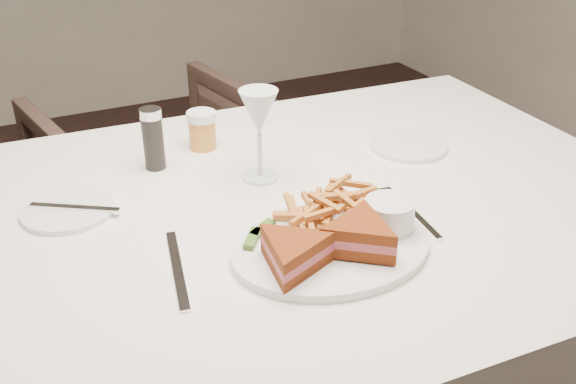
# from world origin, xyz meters

# --- Properties ---
(table) EXTENTS (1.46, 1.01, 0.75)m
(table) POSITION_xyz_m (0.39, -0.06, 0.38)
(table) COLOR white
(table) RESTS_ON ground
(chair_far) EXTENTS (0.77, 0.74, 0.69)m
(chair_far) POSITION_xyz_m (0.42, 0.88, 0.34)
(chair_far) COLOR #4B362E
(chair_far) RESTS_ON ground
(table_setting) EXTENTS (0.84, 0.63, 0.18)m
(table_setting) POSITION_xyz_m (0.40, -0.14, 0.79)
(table_setting) COLOR white
(table_setting) RESTS_ON table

